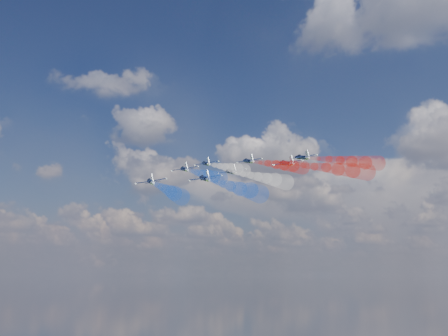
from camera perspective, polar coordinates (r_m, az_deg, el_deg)
The scene contains 16 objects.
jet_lead at distance 169.81m, azimuth -1.93°, elevation 0.47°, with size 8.27×10.34×2.76m, color black, non-canonical shape.
trail_lead at distance 149.09m, azimuth 0.13°, elevation 0.12°, with size 3.45×33.90×3.45m, color white, non-canonical shape.
jet_inner_left at distance 155.77m, azimuth -4.24°, elevation -0.12°, with size 8.27×10.34×2.76m, color black, non-canonical shape.
trail_inner_left at distance 134.84m, azimuth -2.32°, elevation -0.60°, with size 3.45×33.90×3.45m, color blue, non-canonical shape.
jet_inner_right at distance 158.99m, azimuth 2.62°, elevation 0.74°, with size 8.27×10.34×2.76m, color black, non-canonical shape.
trail_inner_right at distance 138.84m, azimuth 5.51°, elevation 0.40°, with size 3.45×33.90×3.45m, color red, non-canonical shape.
jet_outer_left at distance 138.54m, azimuth -7.80°, elevation -1.45°, with size 8.27×10.34×2.76m, color black, non-canonical shape.
trail_outer_left at distance 117.37m, azimuth -6.24°, elevation -2.24°, with size 3.45×33.90×3.45m, color blue, non-canonical shape.
jet_center_third at distance 145.57m, azimuth 0.76°, elevation -0.39°, with size 8.27×10.34×2.76m, color black, non-canonical shape.
trail_center_third at distance 125.21m, azimuth 3.66°, elevation -0.95°, with size 3.45×33.90×3.45m, color white, non-canonical shape.
jet_outer_right at distance 151.49m, azimuth 8.34°, elevation 1.12°, with size 8.27×10.34×2.76m, color black, non-canonical shape.
trail_outer_right at distance 132.26m, azimuth 12.24°, elevation 0.81°, with size 3.45×33.90×3.45m, color red, non-canonical shape.
jet_rear_left at distance 128.19m, azimuth -2.07°, elevation -1.12°, with size 8.27×10.34×2.76m, color black, non-canonical shape.
trail_rear_left at distance 107.53m, azimuth 0.76°, elevation -1.92°, with size 3.45×33.90×3.45m, color blue, non-canonical shape.
jet_rear_right at distance 136.71m, azimuth 6.67°, elevation 0.50°, with size 8.27×10.34×2.76m, color black, non-canonical shape.
trail_rear_right at distance 117.23m, azimuth 10.79°, elevation 0.05°, with size 3.45×33.90×3.45m, color red, non-canonical shape.
Camera 1 is at (72.53, -112.63, 133.11)m, focal length 42.92 mm.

